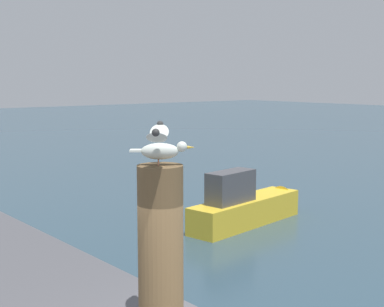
{
  "coord_description": "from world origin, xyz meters",
  "views": [
    {
      "loc": [
        1.62,
        -2.46,
        3.26
      ],
      "look_at": [
        -1.07,
        -0.24,
        2.79
      ],
      "focal_mm": 52.36,
      "sensor_mm": 36.0,
      "label": 1
    }
  ],
  "objects": [
    {
      "name": "boat_yellow",
      "position": [
        -7.1,
        6.45,
        0.42
      ],
      "size": [
        1.26,
        3.81,
        1.3
      ],
      "color": "yellow",
      "rests_on": "ground_plane"
    },
    {
      "name": "mooring_post",
      "position": [
        -1.07,
        -0.49,
        2.19
      ],
      "size": [
        0.28,
        0.28,
        1.1
      ],
      "primitive_type": "cylinder",
      "color": "brown",
      "rests_on": "harbor_quay"
    },
    {
      "name": "seagull",
      "position": [
        -1.07,
        -0.48,
        2.86
      ],
      "size": [
        0.54,
        0.46,
        0.25
      ],
      "color": "tan",
      "rests_on": "mooring_post"
    }
  ]
}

